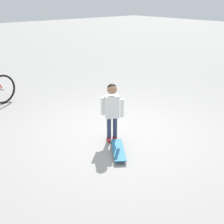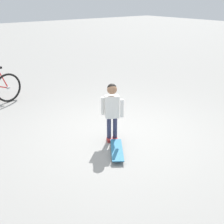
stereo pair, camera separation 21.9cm
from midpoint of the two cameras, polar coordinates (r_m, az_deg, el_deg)
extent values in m
plane|color=gray|center=(5.43, 0.31, -4.39)|extent=(50.00, 50.00, 0.00)
cylinder|color=#2D3351|center=(5.11, -0.63, -3.18)|extent=(0.08, 0.08, 0.42)
cube|color=#B73333|center=(5.18, -0.55, -5.47)|extent=(0.17, 0.14, 0.05)
cylinder|color=#2D3351|center=(5.09, -1.84, -3.29)|extent=(0.08, 0.08, 0.42)
cube|color=#B73333|center=(5.16, -1.75, -5.59)|extent=(0.17, 0.14, 0.05)
cube|color=white|center=(4.94, -1.27, 1.06)|extent=(0.24, 0.28, 0.40)
cylinder|color=white|center=(4.88, 0.75, 0.79)|extent=(0.06, 0.06, 0.32)
cylinder|color=white|center=(4.97, -3.16, 1.17)|extent=(0.06, 0.06, 0.32)
sphere|color=#9E7051|center=(4.83, -1.30, 4.55)|extent=(0.17, 0.17, 0.17)
sphere|color=black|center=(4.84, -1.33, 4.75)|extent=(0.16, 0.16, 0.16)
cube|color=teal|center=(4.77, -0.07, -7.56)|extent=(0.71, 0.58, 0.02)
cube|color=#B7B7BC|center=(4.55, 0.21, -9.31)|extent=(0.09, 0.11, 0.02)
cube|color=#B7B7BC|center=(5.00, -0.33, -6.25)|extent=(0.09, 0.11, 0.02)
cylinder|color=beige|center=(4.57, 1.16, -9.51)|extent=(0.06, 0.06, 0.06)
cylinder|color=beige|center=(4.56, -0.74, -9.60)|extent=(0.06, 0.06, 0.06)
cylinder|color=beige|center=(5.01, 0.53, -6.44)|extent=(0.06, 0.06, 0.06)
cylinder|color=beige|center=(5.00, -1.19, -6.52)|extent=(0.06, 0.06, 0.06)
torus|color=black|center=(7.37, -21.85, 4.23)|extent=(0.23, 0.70, 0.71)
cylinder|color=#B7B7BC|center=(7.37, -21.85, 4.23)|extent=(0.07, 0.07, 0.06)
camera|label=1|loc=(0.11, -91.26, -0.52)|focal=45.69mm
camera|label=2|loc=(0.11, 88.74, 0.52)|focal=45.69mm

